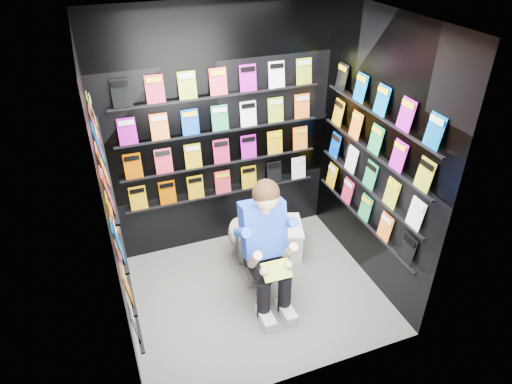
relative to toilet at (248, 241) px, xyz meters
name	(u,v)px	position (x,y,z in m)	size (l,w,h in m)	color
floor	(254,294)	(-0.07, -0.37, -0.37)	(2.40, 2.40, 0.00)	slate
ceiling	(254,20)	(-0.07, -0.37, 2.23)	(2.40, 2.40, 0.00)	white
wall_back	(220,134)	(-0.07, 0.63, 0.93)	(2.40, 0.04, 2.60)	black
wall_front	(306,252)	(-0.07, -1.37, 0.93)	(2.40, 0.04, 2.60)	black
wall_left	(107,210)	(-1.27, -0.37, 0.93)	(0.04, 2.00, 2.60)	black
wall_right	(376,158)	(1.13, -0.37, 0.93)	(0.04, 2.00, 2.60)	black
comics_back	(221,135)	(-0.07, 0.60, 0.94)	(2.10, 0.06, 1.37)	#B92245
comics_left	(111,208)	(-1.24, -0.37, 0.94)	(0.06, 1.70, 1.37)	#B92245
comics_right	(373,158)	(1.10, -0.37, 0.94)	(0.06, 1.70, 1.37)	#B92245
toilet	(248,241)	(0.00, 0.00, 0.00)	(0.42, 0.75, 0.73)	white
longbox	(289,239)	(0.51, 0.11, -0.20)	(0.24, 0.44, 0.33)	white
longbox_lid	(290,226)	(0.51, 0.11, -0.02)	(0.26, 0.46, 0.03)	white
reader	(262,229)	(0.00, -0.38, 0.42)	(0.54, 0.79, 1.46)	blue
held_comic	(277,270)	(0.00, -0.73, 0.21)	(0.26, 0.01, 0.18)	green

